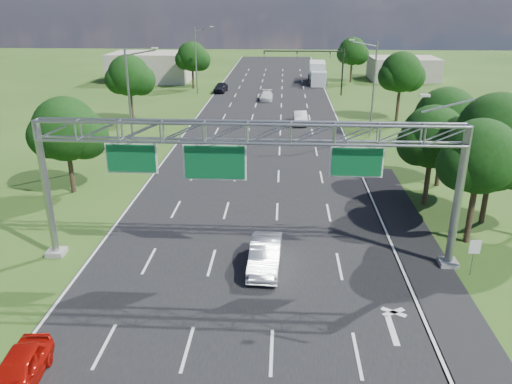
# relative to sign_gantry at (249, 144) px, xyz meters

# --- Properties ---
(ground) EXTENTS (220.00, 220.00, 0.00)m
(ground) POSITION_rel_sign_gantry_xyz_m (-0.33, 18.00, -6.89)
(ground) COLOR #274915
(ground) RESTS_ON ground
(road) EXTENTS (18.00, 180.00, 0.02)m
(road) POSITION_rel_sign_gantry_xyz_m (-0.33, 18.00, -6.89)
(road) COLOR black
(road) RESTS_ON ground
(road_flare) EXTENTS (3.00, 30.00, 0.02)m
(road_flare) POSITION_rel_sign_gantry_xyz_m (9.87, 2.00, -6.89)
(road_flare) COLOR black
(road_flare) RESTS_ON ground
(sign_gantry) EXTENTS (23.50, 1.00, 9.56)m
(sign_gantry) POSITION_rel_sign_gantry_xyz_m (0.00, 0.00, 0.00)
(sign_gantry) COLOR gray
(sign_gantry) RESTS_ON ground
(regulatory_sign) EXTENTS (0.60, 0.08, 2.10)m
(regulatory_sign) POSITION_rel_sign_gantry_xyz_m (12.07, -1.02, -5.38)
(regulatory_sign) COLOR gray
(regulatory_sign) RESTS_ON ground
(traffic_signal) EXTENTS (12.21, 0.24, 7.00)m
(traffic_signal) POSITION_rel_sign_gantry_xyz_m (7.15, 53.00, -1.72)
(traffic_signal) COLOR black
(traffic_signal) RESTS_ON ground
(streetlight_l_near) EXTENTS (2.97, 0.22, 10.16)m
(streetlight_l_near) POSITION_rel_sign_gantry_xyz_m (-11.63, 18.00, -1.31)
(streetlight_l_near) COLOR gray
(streetlight_l_near) RESTS_ON ground
(streetlight_l_far) EXTENTS (2.97, 0.22, 10.16)m
(streetlight_l_far) POSITION_rel_sign_gantry_xyz_m (-11.63, 53.00, -1.31)
(streetlight_l_far) COLOR gray
(streetlight_l_far) RESTS_ON ground
(streetlight_r_mid) EXTENTS (2.97, 0.22, 10.16)m
(streetlight_r_mid) POSITION_rel_sign_gantry_xyz_m (10.97, 28.00, -1.31)
(streetlight_r_mid) COLOR gray
(streetlight_r_mid) RESTS_ON ground
(tree_cluster_right) EXTENTS (9.91, 14.60, 8.68)m
(tree_cluster_right) POSITION_rel_sign_gantry_xyz_m (14.47, 7.19, -1.58)
(tree_cluster_right) COLOR #2D2116
(tree_cluster_right) RESTS_ON ground
(tree_verge_la) EXTENTS (5.76, 4.80, 7.40)m
(tree_verge_la) POSITION_rel_sign_gantry_xyz_m (-14.25, 10.04, -2.13)
(tree_verge_la) COLOR #2D2116
(tree_verge_la) RESTS_ON ground
(tree_verge_lb) EXTENTS (5.76, 4.80, 8.06)m
(tree_verge_lb) POSITION_rel_sign_gantry_xyz_m (-16.25, 33.04, -1.48)
(tree_verge_lb) COLOR #2D2116
(tree_verge_lb) RESTS_ON ground
(tree_verge_lc) EXTENTS (5.76, 4.80, 7.62)m
(tree_verge_lc) POSITION_rel_sign_gantry_xyz_m (-13.25, 58.04, -1.92)
(tree_verge_lc) COLOR #2D2116
(tree_verge_lc) RESTS_ON ground
(tree_verge_rd) EXTENTS (5.76, 4.80, 8.28)m
(tree_verge_rd) POSITION_rel_sign_gantry_xyz_m (15.75, 36.04, -1.26)
(tree_verge_rd) COLOR #2D2116
(tree_verge_rd) RESTS_ON ground
(tree_verge_re) EXTENTS (5.76, 4.80, 7.84)m
(tree_verge_re) POSITION_rel_sign_gantry_xyz_m (13.75, 66.04, -1.70)
(tree_verge_re) COLOR #2D2116
(tree_verge_re) RESTS_ON ground
(building_left) EXTENTS (14.00, 10.00, 5.00)m
(building_left) POSITION_rel_sign_gantry_xyz_m (-22.33, 66.00, -4.39)
(building_left) COLOR #A99C8E
(building_left) RESTS_ON ground
(building_right) EXTENTS (12.00, 9.00, 4.00)m
(building_right) POSITION_rel_sign_gantry_xyz_m (23.67, 70.00, -4.89)
(building_right) COLOR #A99C8E
(building_right) RESTS_ON ground
(red_coupe) EXTENTS (1.96, 4.11, 1.36)m
(red_coupe) POSITION_rel_sign_gantry_xyz_m (-8.16, -10.44, -6.21)
(red_coupe) COLOR #BB1008
(red_coupe) RESTS_ON ground
(silver_sedan) EXTENTS (1.84, 4.79, 1.56)m
(silver_sedan) POSITION_rel_sign_gantry_xyz_m (0.92, -0.85, -6.11)
(silver_sedan) COLOR silver
(silver_sedan) RESTS_ON ground
(car_queue_a) EXTENTS (1.89, 4.55, 1.31)m
(car_queue_a) POSITION_rel_sign_gantry_xyz_m (-0.77, 48.34, -6.24)
(car_queue_a) COLOR white
(car_queue_a) RESTS_ON ground
(car_queue_c) EXTENTS (2.18, 4.57, 1.51)m
(car_queue_c) POSITION_rel_sign_gantry_xyz_m (-8.33, 54.80, -6.14)
(car_queue_c) COLOR black
(car_queue_c) RESTS_ON ground
(car_queue_d) EXTENTS (1.80, 4.51, 1.46)m
(car_queue_d) POSITION_rel_sign_gantry_xyz_m (3.79, 33.61, -6.16)
(car_queue_d) COLOR white
(car_queue_d) RESTS_ON ground
(box_truck) EXTENTS (3.03, 9.52, 3.57)m
(box_truck) POSITION_rel_sign_gantry_xyz_m (7.67, 65.10, -5.18)
(box_truck) COLOR silver
(box_truck) RESTS_ON ground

